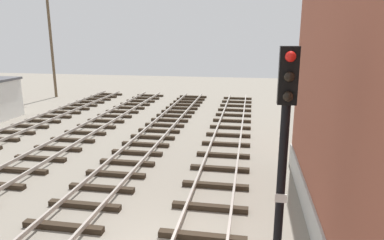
# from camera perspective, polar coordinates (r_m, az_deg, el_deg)

# --- Properties ---
(track_centre) EXTENTS (2.50, 47.92, 0.32)m
(track_centre) POSITION_cam_1_polar(r_m,az_deg,el_deg) (10.68, -22.60, -17.82)
(track_centre) COLOR #2D2319
(track_centre) RESTS_ON ground
(signal_mast) EXTENTS (0.36, 0.40, 5.36)m
(signal_mast) POSITION_cam_1_polar(r_m,az_deg,el_deg) (7.05, 15.03, -4.62)
(signal_mast) COLOR black
(signal_mast) RESTS_ON ground
(utility_pole_far) EXTENTS (1.80, 0.24, 9.46)m
(utility_pole_far) POSITION_cam_1_polar(r_m,az_deg,el_deg) (34.15, -22.45, 11.76)
(utility_pole_far) COLOR brown
(utility_pole_far) RESTS_ON ground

